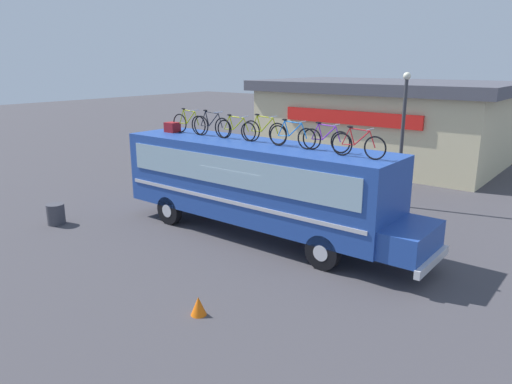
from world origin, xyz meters
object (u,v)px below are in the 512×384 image
object	(u,v)px
rooftop_bicycle_7	(358,145)
street_lamp	(403,131)
rooftop_bicycle_1	(189,123)
rooftop_bicycle_3	(236,129)
rooftop_bicycle_5	(292,136)
traffic_cone	(198,306)
rooftop_bicycle_6	(326,139)
rooftop_bicycle_4	(264,131)
trash_bin	(56,214)
bus	(257,182)
rooftop_bicycle_2	(211,126)
luggage_bag_1	(172,127)

from	to	relation	value
rooftop_bicycle_7	street_lamp	world-z (taller)	street_lamp
rooftop_bicycle_1	rooftop_bicycle_3	xyz separation A→B (m)	(2.31, -0.01, -0.03)
rooftop_bicycle_5	traffic_cone	size ratio (longest dim) A/B	3.74
rooftop_bicycle_6	rooftop_bicycle_5	bearing A→B (deg)	-176.42
rooftop_bicycle_5	traffic_cone	bearing A→B (deg)	-79.84
rooftop_bicycle_7	rooftop_bicycle_3	bearing A→B (deg)	175.81
street_lamp	rooftop_bicycle_1	bearing A→B (deg)	-133.09
rooftop_bicycle_4	trash_bin	distance (m)	8.37
bus	rooftop_bicycle_3	world-z (taller)	rooftop_bicycle_3
trash_bin	rooftop_bicycle_4	bearing A→B (deg)	29.81
rooftop_bicycle_2	traffic_cone	xyz separation A→B (m)	(4.45, -5.27, -3.37)
rooftop_bicycle_4	rooftop_bicycle_7	bearing A→B (deg)	-5.79
rooftop_bicycle_5	luggage_bag_1	bearing A→B (deg)	179.84
rooftop_bicycle_6	traffic_cone	world-z (taller)	rooftop_bicycle_6
bus	rooftop_bicycle_6	bearing A→B (deg)	2.37
rooftop_bicycle_3	trash_bin	world-z (taller)	rooftop_bicycle_3
rooftop_bicycle_7	traffic_cone	bearing A→B (deg)	-106.24
rooftop_bicycle_4	rooftop_bicycle_7	world-z (taller)	rooftop_bicycle_4
bus	traffic_cone	bearing A→B (deg)	-66.18
rooftop_bicycle_4	rooftop_bicycle_6	xyz separation A→B (m)	(2.35, -0.06, -0.03)
bus	trash_bin	size ratio (longest dim) A/B	14.77
bus	street_lamp	distance (m)	6.89
rooftop_bicycle_3	street_lamp	xyz separation A→B (m)	(3.46, 6.19, -0.43)
rooftop_bicycle_6	rooftop_bicycle_7	world-z (taller)	rooftop_bicycle_7
rooftop_bicycle_7	trash_bin	distance (m)	11.30
bus	trash_bin	world-z (taller)	bus
luggage_bag_1	rooftop_bicycle_2	bearing A→B (deg)	2.17
rooftop_bicycle_1	rooftop_bicycle_2	distance (m)	1.18
rooftop_bicycle_5	traffic_cone	distance (m)	6.23
bus	traffic_cone	size ratio (longest dim) A/B	24.33
rooftop_bicycle_6	trash_bin	distance (m)	10.32
rooftop_bicycle_3	rooftop_bicycle_6	distance (m)	3.56
bus	luggage_bag_1	world-z (taller)	luggage_bag_1
traffic_cone	street_lamp	distance (m)	11.85
bus	luggage_bag_1	size ratio (longest dim) A/B	22.76
bus	rooftop_bicycle_2	distance (m)	2.77
rooftop_bicycle_3	rooftop_bicycle_5	distance (m)	2.40
rooftop_bicycle_6	rooftop_bicycle_7	xyz separation A→B (m)	(1.21, -0.30, 0.00)
rooftop_bicycle_6	traffic_cone	xyz separation A→B (m)	(-0.23, -5.25, -3.34)
rooftop_bicycle_6	rooftop_bicycle_7	size ratio (longest dim) A/B	0.98
luggage_bag_1	rooftop_bicycle_4	size ratio (longest dim) A/B	0.27
rooftop_bicycle_4	rooftop_bicycle_6	size ratio (longest dim) A/B	1.10
rooftop_bicycle_2	rooftop_bicycle_7	bearing A→B (deg)	-3.13
rooftop_bicycle_2	traffic_cone	size ratio (longest dim) A/B	3.80
rooftop_bicycle_6	street_lamp	bearing A→B (deg)	90.85
luggage_bag_1	rooftop_bicycle_3	world-z (taller)	rooftop_bicycle_3
street_lamp	rooftop_bicycle_2	bearing A→B (deg)	-126.47
bus	rooftop_bicycle_7	world-z (taller)	rooftop_bicycle_7
bus	rooftop_bicycle_2	size ratio (longest dim) A/B	6.41
rooftop_bicycle_1	street_lamp	world-z (taller)	street_lamp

